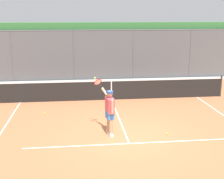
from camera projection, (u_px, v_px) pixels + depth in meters
The scene contains 7 objects.
ground_plane at pixel (126, 137), 10.25m from camera, with size 60.00×60.00×0.00m, color #B76B42.
court_line_markings at pixel (131, 148), 9.36m from camera, with size 8.64×9.42×0.01m.
fence_backdrop at pixel (103, 52), 18.88m from camera, with size 20.97×1.37×3.54m.
tennis_net at pixel (111, 90), 14.57m from camera, with size 11.10×0.09×1.07m.
tennis_player at pixel (109, 110), 10.23m from camera, with size 0.66×1.26×1.84m.
tennis_ball_near_baseline at pixel (45, 113), 12.56m from camera, with size 0.07×0.07×0.07m, color #D6E042.
tennis_ball_mid_court at pixel (167, 134), 10.44m from camera, with size 0.07×0.07×0.07m, color #CCDB33.
Camera 1 is at (1.57, 9.44, 4.02)m, focal length 48.75 mm.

